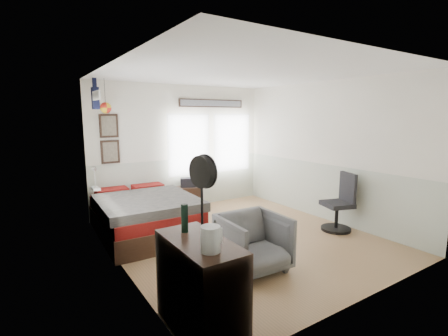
{
  "coord_description": "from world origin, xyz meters",
  "views": [
    {
      "loc": [
        -3.09,
        -4.22,
        2.03
      ],
      "look_at": [
        -0.1,
        0.4,
        1.15
      ],
      "focal_mm": 26.0,
      "sensor_mm": 36.0,
      "label": 1
    }
  ],
  "objects_px": {
    "bed": "(144,215)",
    "nightstand": "(188,198)",
    "dresser": "(200,286)",
    "task_chair": "(340,207)",
    "armchair": "(253,242)"
  },
  "relations": [
    {
      "from": "bed",
      "to": "nightstand",
      "type": "bearing_deg",
      "value": 37.45
    },
    {
      "from": "bed",
      "to": "dresser",
      "type": "height_order",
      "value": "dresser"
    },
    {
      "from": "dresser",
      "to": "nightstand",
      "type": "relative_size",
      "value": 1.99
    },
    {
      "from": "task_chair",
      "to": "bed",
      "type": "bearing_deg",
      "value": 167.3
    },
    {
      "from": "nightstand",
      "to": "bed",
      "type": "bearing_deg",
      "value": -130.58
    },
    {
      "from": "armchair",
      "to": "nightstand",
      "type": "distance_m",
      "value": 3.1
    },
    {
      "from": "nightstand",
      "to": "armchair",
      "type": "bearing_deg",
      "value": -86.53
    },
    {
      "from": "armchair",
      "to": "nightstand",
      "type": "relative_size",
      "value": 1.64
    },
    {
      "from": "task_chair",
      "to": "nightstand",
      "type": "bearing_deg",
      "value": 139.39
    },
    {
      "from": "armchair",
      "to": "bed",
      "type": "bearing_deg",
      "value": 112.29
    },
    {
      "from": "dresser",
      "to": "task_chair",
      "type": "relative_size",
      "value": 0.96
    },
    {
      "from": "armchair",
      "to": "dresser",
      "type": "bearing_deg",
      "value": -146.69
    },
    {
      "from": "armchair",
      "to": "task_chair",
      "type": "height_order",
      "value": "task_chair"
    },
    {
      "from": "dresser",
      "to": "task_chair",
      "type": "height_order",
      "value": "task_chair"
    },
    {
      "from": "bed",
      "to": "nightstand",
      "type": "distance_m",
      "value": 1.63
    }
  ]
}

